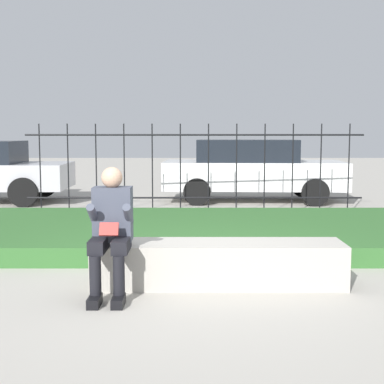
% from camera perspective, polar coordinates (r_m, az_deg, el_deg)
% --- Properties ---
extents(ground_plane, '(60.00, 60.00, 0.00)m').
position_cam_1_polar(ground_plane, '(5.70, 0.37, -9.91)').
color(ground_plane, '#A8A399').
extents(stone_bench, '(2.61, 0.57, 0.46)m').
position_cam_1_polar(stone_bench, '(5.65, 2.70, -7.91)').
color(stone_bench, '#ADA89E').
rests_on(stone_bench, ground_plane).
extents(person_seated_reader, '(0.42, 0.73, 1.26)m').
position_cam_1_polar(person_seated_reader, '(5.29, -8.71, -3.59)').
color(person_seated_reader, black).
rests_on(person_seated_reader, ground_plane).
extents(grass_berm, '(8.47, 3.47, 0.25)m').
position_cam_1_polar(grass_berm, '(8.04, 0.23, -4.24)').
color(grass_berm, '#33662D').
rests_on(grass_berm, ground_plane).
extents(iron_fence, '(6.47, 0.03, 1.78)m').
position_cam_1_polar(iron_fence, '(10.27, 0.15, 2.56)').
color(iron_fence, black).
rests_on(iron_fence, ground_plane).
extents(car_parked_center, '(4.28, 2.07, 1.45)m').
position_cam_1_polar(car_parked_center, '(12.71, 6.26, 2.47)').
color(car_parked_center, silver).
rests_on(car_parked_center, ground_plane).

